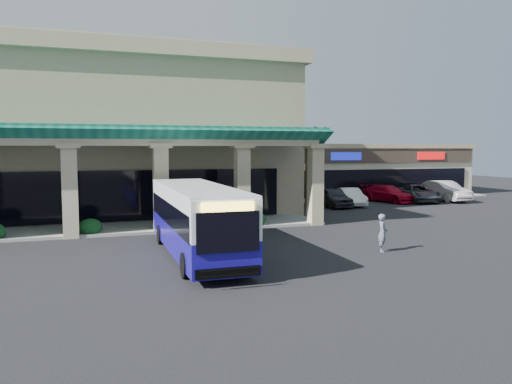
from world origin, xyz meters
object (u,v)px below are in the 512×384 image
object	(u,v)px
car_red	(388,194)
car_extra	(444,191)
car_white	(350,197)
car_silver	(332,197)
transit_bus	(197,221)
car_gray	(419,193)
pedestrian	(383,233)

from	to	relation	value
car_red	car_extra	size ratio (longest dim) A/B	0.94
car_white	car_silver	bearing A→B (deg)	-160.78
transit_bus	car_white	xyz separation A→B (m)	(15.27, 14.22, -0.78)
car_silver	car_red	size ratio (longest dim) A/B	0.91
car_gray	car_extra	size ratio (longest dim) A/B	1.00
car_gray	car_extra	world-z (taller)	car_extra
car_white	car_extra	xyz separation A→B (m)	(9.44, 0.57, 0.17)
car_silver	pedestrian	bearing A→B (deg)	-110.56
pedestrian	car_white	distance (m)	17.62
transit_bus	car_gray	distance (m)	26.73
transit_bus	car_silver	size ratio (longest dim) A/B	2.37
car_red	pedestrian	bearing A→B (deg)	-140.95
car_white	car_extra	distance (m)	9.46
car_silver	car_white	distance (m)	1.77
car_white	car_extra	world-z (taller)	car_extra
car_red	car_gray	distance (m)	2.61
pedestrian	car_gray	xyz separation A→B (m)	(14.35, 16.65, -0.10)
car_gray	car_red	bearing A→B (deg)	-178.58
car_silver	car_gray	world-z (taller)	car_silver
pedestrian	transit_bus	bearing A→B (deg)	109.14
pedestrian	car_extra	size ratio (longest dim) A/B	0.32
pedestrian	car_silver	size ratio (longest dim) A/B	0.37
pedestrian	car_gray	world-z (taller)	pedestrian
car_red	car_silver	bearing A→B (deg)	177.96
car_silver	car_red	xyz separation A→B (m)	(6.13, 1.59, -0.05)
car_silver	car_white	size ratio (longest dim) A/B	1.06
car_silver	car_gray	distance (m)	8.71
car_extra	car_red	bearing A→B (deg)	172.35
pedestrian	car_silver	distance (m)	16.71
transit_bus	car_extra	distance (m)	28.81
car_silver	car_white	xyz separation A→B (m)	(1.75, 0.27, -0.06)
car_silver	car_red	distance (m)	6.33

